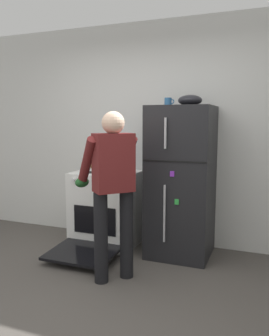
{
  "coord_description": "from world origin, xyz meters",
  "views": [
    {
      "loc": [
        1.34,
        -2.18,
        1.51
      ],
      "look_at": [
        -0.04,
        1.32,
        1.0
      ],
      "focal_mm": 37.12,
      "sensor_mm": 36.0,
      "label": 1
    }
  ],
  "objects_px": {
    "coffee_mug": "(168,102)",
    "red_pot": "(117,167)",
    "person_cook": "(112,181)",
    "pepper_mill": "(92,162)",
    "refrigerator": "(181,182)",
    "stove_range": "(106,209)",
    "mixing_bowl": "(190,100)"
  },
  "relations": [
    {
      "from": "person_cook",
      "to": "mixing_bowl",
      "type": "bearing_deg",
      "value": 57.99
    },
    {
      "from": "refrigerator",
      "to": "stove_range",
      "type": "relative_size",
      "value": 1.38
    },
    {
      "from": "refrigerator",
      "to": "red_pot",
      "type": "relative_size",
      "value": 4.83
    },
    {
      "from": "person_cook",
      "to": "red_pot",
      "type": "xyz_separation_m",
      "value": [
        -0.32,
        0.8,
        0.02
      ]
    },
    {
      "from": "person_cook",
      "to": "red_pot",
      "type": "distance_m",
      "value": 0.86
    },
    {
      "from": "person_cook",
      "to": "coffee_mug",
      "type": "relative_size",
      "value": 14.28
    },
    {
      "from": "refrigerator",
      "to": "pepper_mill",
      "type": "xyz_separation_m",
      "value": [
        -1.23,
        0.2,
        0.15
      ]
    },
    {
      "from": "refrigerator",
      "to": "stove_range",
      "type": "height_order",
      "value": "refrigerator"
    },
    {
      "from": "pepper_mill",
      "to": "mixing_bowl",
      "type": "xyz_separation_m",
      "value": [
        1.31,
        -0.2,
        0.75
      ]
    },
    {
      "from": "red_pot",
      "to": "pepper_mill",
      "type": "relative_size",
      "value": 2.16
    },
    {
      "from": "coffee_mug",
      "to": "red_pot",
      "type": "bearing_deg",
      "value": -170.41
    },
    {
      "from": "refrigerator",
      "to": "person_cook",
      "type": "distance_m",
      "value": 0.97
    },
    {
      "from": "stove_range",
      "to": "person_cook",
      "type": "distance_m",
      "value": 1.09
    },
    {
      "from": "coffee_mug",
      "to": "pepper_mill",
      "type": "distance_m",
      "value": 1.29
    },
    {
      "from": "coffee_mug",
      "to": "pepper_mill",
      "type": "height_order",
      "value": "coffee_mug"
    },
    {
      "from": "refrigerator",
      "to": "coffee_mug",
      "type": "distance_m",
      "value": 0.9
    },
    {
      "from": "stove_range",
      "to": "person_cook",
      "type": "xyz_separation_m",
      "value": [
        0.48,
        -0.83,
        0.51
      ]
    },
    {
      "from": "red_pot",
      "to": "mixing_bowl",
      "type": "relative_size",
      "value": 1.34
    },
    {
      "from": "pepper_mill",
      "to": "mixing_bowl",
      "type": "bearing_deg",
      "value": -8.68
    },
    {
      "from": "red_pot",
      "to": "mixing_bowl",
      "type": "bearing_deg",
      "value": 3.37
    },
    {
      "from": "person_cook",
      "to": "pepper_mill",
      "type": "bearing_deg",
      "value": 126.43
    },
    {
      "from": "person_cook",
      "to": "pepper_mill",
      "type": "xyz_separation_m",
      "value": [
        -0.78,
        1.05,
        0.03
      ]
    },
    {
      "from": "person_cook",
      "to": "stove_range",
      "type": "bearing_deg",
      "value": 119.74
    },
    {
      "from": "person_cook",
      "to": "coffee_mug",
      "type": "bearing_deg",
      "value": 73.02
    },
    {
      "from": "coffee_mug",
      "to": "pepper_mill",
      "type": "bearing_deg",
      "value": 171.89
    },
    {
      "from": "mixing_bowl",
      "to": "red_pot",
      "type": "bearing_deg",
      "value": -176.63
    },
    {
      "from": "refrigerator",
      "to": "coffee_mug",
      "type": "height_order",
      "value": "coffee_mug"
    },
    {
      "from": "refrigerator",
      "to": "coffee_mug",
      "type": "xyz_separation_m",
      "value": [
        -0.18,
        0.05,
        0.88
      ]
    },
    {
      "from": "stove_range",
      "to": "red_pot",
      "type": "bearing_deg",
      "value": -11.36
    },
    {
      "from": "person_cook",
      "to": "pepper_mill",
      "type": "distance_m",
      "value": 1.31
    },
    {
      "from": "coffee_mug",
      "to": "pepper_mill",
      "type": "xyz_separation_m",
      "value": [
        -1.05,
        0.15,
        -0.74
      ]
    },
    {
      "from": "red_pot",
      "to": "person_cook",
      "type": "bearing_deg",
      "value": -68.46
    }
  ]
}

